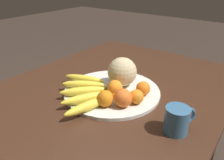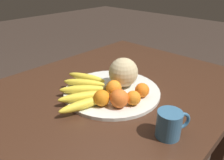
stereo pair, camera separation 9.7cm
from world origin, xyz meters
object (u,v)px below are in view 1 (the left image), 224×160
object	(u,v)px
orange_front_right	(123,98)
orange_back_left	(136,97)
banana_bunch	(85,91)
kitchen_table	(110,108)
orange_back_right	(105,99)
fruit_bowl	(112,91)
produce_tag	(118,97)
orange_mid_center	(143,88)
ceramic_mug	(177,120)
melon	(122,72)
orange_front_left	(115,88)

from	to	relation	value
orange_front_right	orange_back_left	world-z (taller)	orange_front_right
banana_bunch	kitchen_table	bearing A→B (deg)	-154.42
kitchen_table	orange_front_right	distance (m)	0.23
orange_front_right	orange_back_right	size ratio (longest dim) A/B	1.12
fruit_bowl	produce_tag	world-z (taller)	produce_tag
fruit_bowl	orange_mid_center	xyz separation A→B (m)	(-0.05, 0.13, 0.04)
banana_bunch	orange_mid_center	size ratio (longest dim) A/B	5.21
orange_front_right	orange_back_right	xyz separation A→B (m)	(0.04, -0.06, -0.00)
orange_mid_center	ceramic_mug	size ratio (longest dim) A/B	0.55
melon	ceramic_mug	distance (m)	0.36
orange_front_right	orange_back_left	bearing A→B (deg)	148.39
banana_bunch	orange_mid_center	bearing A→B (deg)	170.91
melon	banana_bunch	distance (m)	0.20
melon	produce_tag	world-z (taller)	melon
produce_tag	orange_front_right	bearing A→B (deg)	51.09
fruit_bowl	orange_back_right	world-z (taller)	orange_back_right
kitchen_table	banana_bunch	bearing A→B (deg)	-17.36
orange_front_left	orange_back_left	bearing A→B (deg)	88.04
orange_mid_center	ceramic_mug	xyz separation A→B (m)	(0.13, 0.20, 0.00)
orange_front_left	orange_back_right	xyz separation A→B (m)	(0.09, 0.02, -0.00)
fruit_bowl	orange_mid_center	size ratio (longest dim) A/B	7.05
fruit_bowl	orange_mid_center	bearing A→B (deg)	108.76
kitchen_table	orange_front_right	xyz separation A→B (m)	(0.10, 0.14, 0.15)
melon	orange_front_left	bearing A→B (deg)	15.99
melon	produce_tag	distance (m)	0.14
kitchen_table	ceramic_mug	size ratio (longest dim) A/B	11.85
orange_front_right	orange_mid_center	xyz separation A→B (m)	(-0.13, 0.02, -0.01)
banana_bunch	ceramic_mug	world-z (taller)	ceramic_mug
produce_tag	orange_back_right	bearing A→B (deg)	-4.87
fruit_bowl	ceramic_mug	distance (m)	0.35
orange_back_right	ceramic_mug	world-z (taller)	ceramic_mug
orange_front_right	orange_back_right	world-z (taller)	orange_front_right
orange_front_right	banana_bunch	bearing A→B (deg)	-80.93
kitchen_table	orange_back_right	xyz separation A→B (m)	(0.14, 0.08, 0.15)
fruit_bowl	orange_front_left	distance (m)	0.06
kitchen_table	orange_back_right	distance (m)	0.22
orange_front_left	orange_back_right	bearing A→B (deg)	13.19
melon	produce_tag	xyz separation A→B (m)	(0.11, 0.05, -0.07)
kitchen_table	fruit_bowl	bearing A→B (deg)	56.42
kitchen_table	melon	size ratio (longest dim) A/B	9.75
ceramic_mug	kitchen_table	bearing A→B (deg)	-105.30
ceramic_mug	orange_mid_center	bearing A→B (deg)	-122.00
orange_front_right	orange_front_left	bearing A→B (deg)	-124.40
melon	orange_mid_center	size ratio (longest dim) A/B	2.20
produce_tag	ceramic_mug	distance (m)	0.28
banana_bunch	produce_tag	size ratio (longest dim) A/B	3.52
banana_bunch	orange_back_left	size ratio (longest dim) A/B	5.36
orange_back_right	produce_tag	world-z (taller)	orange_back_right
orange_back_right	kitchen_table	bearing A→B (deg)	-149.14
orange_front_left	orange_front_right	world-z (taller)	orange_front_right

